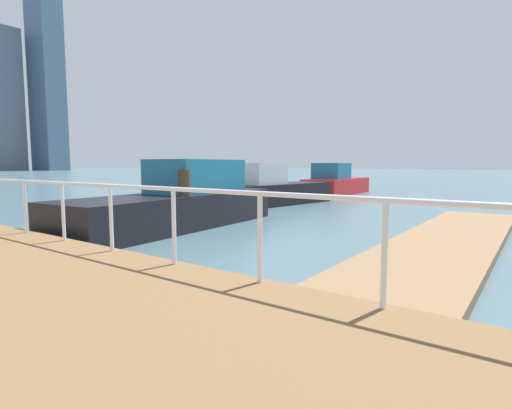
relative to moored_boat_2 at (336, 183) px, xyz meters
The scene contains 8 objects.
ground_plane 15.48m from the moored_boat_2, 168.36° to the left, with size 300.00×300.00×0.00m, color slate.
floating_dock 15.39m from the moored_boat_2, 146.81° to the right, with size 11.55×2.00×0.18m, color #93704C.
boardwalk_railing 19.48m from the moored_boat_2, 160.03° to the right, with size 0.06×30.68×1.08m.
dock_piling_2 14.95m from the moored_boat_2, behind, with size 0.32×0.32×1.65m, color #473826.
moored_boat_2 is the anchor object (origin of this frame).
moored_boat_3 7.32m from the moored_boat_2, behind, with size 6.02×2.48×1.84m.
moored_boat_4 14.22m from the moored_boat_2, behind, with size 7.15×2.62×1.93m.
skyline_tower_6 122.04m from the moored_boat_2, 70.66° to the left, with size 6.05×11.83×76.11m, color slate.
Camera 1 is at (-6.87, 6.86, 1.79)m, focal length 27.82 mm.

